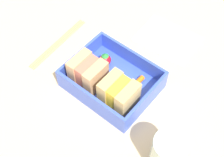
% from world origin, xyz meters
% --- Properties ---
extents(ground_plane, '(1.20, 1.20, 0.02)m').
position_xyz_m(ground_plane, '(0.00, 0.00, -0.01)').
color(ground_plane, beige).
extents(bento_tray, '(0.18, 0.14, 0.01)m').
position_xyz_m(bento_tray, '(0.00, 0.00, 0.01)').
color(bento_tray, blue).
rests_on(bento_tray, ground_plane).
extents(bento_rim, '(0.18, 0.14, 0.04)m').
position_xyz_m(bento_rim, '(0.00, 0.00, 0.03)').
color(bento_rim, blue).
rests_on(bento_rim, bento_tray).
extents(sandwich_left, '(0.06, 0.06, 0.06)m').
position_xyz_m(sandwich_left, '(-0.04, 0.03, 0.04)').
color(sandwich_left, tan).
rests_on(sandwich_left, bento_tray).
extents(sandwich_center_left, '(0.06, 0.06, 0.06)m').
position_xyz_m(sandwich_center_left, '(0.04, 0.03, 0.04)').
color(sandwich_center_left, tan).
rests_on(sandwich_center_left, bento_tray).
extents(carrot_stick_far_left, '(0.01, 0.05, 0.01)m').
position_xyz_m(carrot_stick_far_left, '(-0.04, -0.03, 0.02)').
color(carrot_stick_far_left, orange).
rests_on(carrot_stick_far_left, bento_tray).
extents(strawberry_far_left, '(0.03, 0.03, 0.03)m').
position_xyz_m(strawberry_far_left, '(0.04, -0.03, 0.03)').
color(strawberry_far_left, red).
rests_on(strawberry_far_left, bento_tray).
extents(chopstick_pair, '(0.03, 0.18, 0.01)m').
position_xyz_m(chopstick_pair, '(0.17, -0.01, 0.00)').
color(chopstick_pair, tan).
rests_on(chopstick_pair, ground_plane).
extents(drinking_glass, '(0.06, 0.06, 0.09)m').
position_xyz_m(drinking_glass, '(-0.18, 0.07, 0.05)').
color(drinking_glass, silver).
rests_on(drinking_glass, ground_plane).
extents(folded_napkin, '(0.14, 0.11, 0.00)m').
position_xyz_m(folded_napkin, '(-0.02, -0.19, 0.00)').
color(folded_napkin, silver).
rests_on(folded_napkin, ground_plane).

